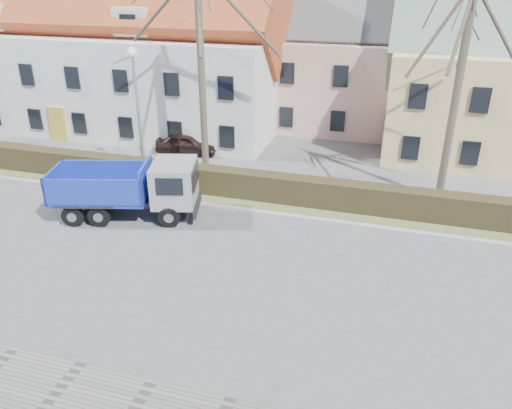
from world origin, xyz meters
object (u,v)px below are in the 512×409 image
(dump_truck, at_px, (120,189))
(parked_car_a, at_px, (187,143))
(streetlight, at_px, (139,115))
(cart_frame, at_px, (146,194))

(dump_truck, distance_m, parked_car_a, 8.44)
(streetlight, relative_size, parked_car_a, 1.83)
(streetlight, xyz_separation_m, parked_car_a, (0.71, 4.03, -2.75))
(dump_truck, relative_size, parked_car_a, 1.79)
(streetlight, bearing_deg, parked_car_a, 79.97)
(parked_car_a, bearing_deg, dump_truck, 174.45)
(cart_frame, height_order, parked_car_a, parked_car_a)
(streetlight, distance_m, cart_frame, 4.20)
(parked_car_a, bearing_deg, streetlight, 160.77)
(dump_truck, bearing_deg, parked_car_a, 78.28)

